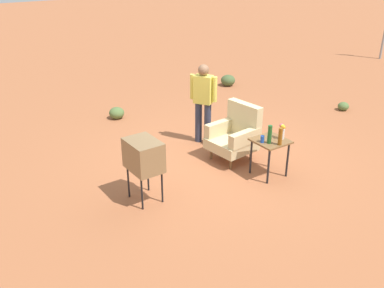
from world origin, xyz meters
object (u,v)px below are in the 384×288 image
at_px(soda_can_blue, 262,139).
at_px(flower_vase, 282,131).
at_px(bottle_wine_green, 270,134).
at_px(armchair, 236,134).
at_px(person_standing, 203,99).
at_px(bottle_tall_amber, 280,137).
at_px(tv_on_stand, 144,156).
at_px(side_table, 270,145).

distance_m(soda_can_blue, flower_vase, 0.40).
distance_m(soda_can_blue, bottle_wine_green, 0.15).
bearing_deg(armchair, person_standing, -175.04).
xyz_separation_m(bottle_tall_amber, bottle_wine_green, (-0.15, -0.10, 0.01)).
bearing_deg(tv_on_stand, flower_vase, 77.25).
height_order(tv_on_stand, soda_can_blue, tv_on_stand).
xyz_separation_m(armchair, tv_on_stand, (0.37, -2.13, 0.28)).
distance_m(armchair, bottle_wine_green, 0.99).
bearing_deg(bottle_wine_green, armchair, 177.43).
bearing_deg(bottle_wine_green, soda_can_blue, -138.00).
distance_m(armchair, bottle_tall_amber, 1.13).
bearing_deg(person_standing, armchair, 4.96).
relative_size(tv_on_stand, bottle_wine_green, 3.22).
bearing_deg(bottle_tall_amber, soda_can_blue, -142.51).
height_order(side_table, soda_can_blue, soda_can_blue).
distance_m(armchair, person_standing, 1.05).
relative_size(side_table, person_standing, 0.41).
distance_m(bottle_tall_amber, flower_vase, 0.26).
xyz_separation_m(bottle_tall_amber, flower_vase, (-0.16, 0.21, -0.00)).
height_order(side_table, flower_vase, flower_vase).
xyz_separation_m(armchair, soda_can_blue, (0.84, -0.12, 0.24)).
bearing_deg(soda_can_blue, bottle_tall_amber, 37.49).
relative_size(tv_on_stand, bottle_tall_amber, 3.43).
height_order(armchair, bottle_tall_amber, armchair).
distance_m(person_standing, bottle_wine_green, 1.88).
distance_m(armchair, soda_can_blue, 0.89).
height_order(bottle_tall_amber, bottle_wine_green, bottle_wine_green).
bearing_deg(bottle_tall_amber, armchair, -176.84).
height_order(tv_on_stand, person_standing, person_standing).
bearing_deg(soda_can_blue, bottle_wine_green, 42.00).
relative_size(side_table, soda_can_blue, 5.53).
relative_size(person_standing, bottle_wine_green, 5.12).
distance_m(side_table, soda_can_blue, 0.25).
height_order(soda_can_blue, bottle_tall_amber, bottle_tall_amber).
bearing_deg(person_standing, flower_vase, 10.59).
relative_size(armchair, flower_vase, 4.00).
height_order(person_standing, bottle_wine_green, person_standing).
relative_size(side_table, tv_on_stand, 0.66).
bearing_deg(soda_can_blue, flower_vase, 79.70).
relative_size(armchair, person_standing, 0.65).
relative_size(bottle_tall_amber, bottle_wine_green, 0.94).
bearing_deg(armchair, bottle_wine_green, -2.57).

